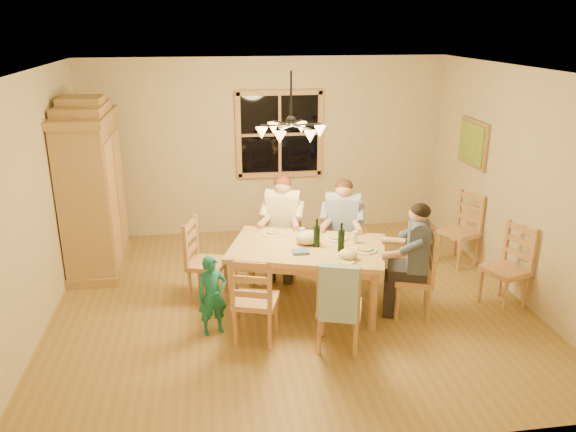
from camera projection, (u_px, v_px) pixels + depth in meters
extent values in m
plane|color=olive|center=(291.00, 301.00, 6.74)|extent=(5.50, 5.50, 0.00)
cube|color=white|center=(291.00, 70.00, 5.85)|extent=(5.50, 5.00, 0.02)
cube|color=#CDB391|center=(267.00, 147.00, 8.63)|extent=(5.50, 0.02, 2.70)
cube|color=#CDB391|center=(34.00, 205.00, 5.92)|extent=(0.02, 5.00, 2.70)
cube|color=#CDB391|center=(519.00, 184.00, 6.67)|extent=(0.02, 5.00, 2.70)
cube|color=black|center=(279.00, 134.00, 8.57)|extent=(1.20, 0.03, 1.20)
cube|color=tan|center=(280.00, 134.00, 8.56)|extent=(1.30, 0.06, 1.30)
cube|color=#9B7543|center=(473.00, 143.00, 7.71)|extent=(0.04, 0.78, 0.64)
cube|color=#1E6B2D|center=(471.00, 143.00, 7.70)|extent=(0.02, 0.68, 0.54)
cylinder|color=black|center=(291.00, 96.00, 5.94)|extent=(0.02, 0.02, 0.53)
sphere|color=black|center=(291.00, 121.00, 6.03)|extent=(0.12, 0.12, 0.12)
cylinder|color=black|center=(306.00, 124.00, 6.06)|extent=(0.34, 0.02, 0.02)
cone|color=#FFB259|center=(320.00, 131.00, 6.11)|extent=(0.13, 0.13, 0.12)
cylinder|color=black|center=(296.00, 122.00, 6.18)|extent=(0.19, 0.31, 0.02)
cone|color=#FFB259|center=(301.00, 127.00, 6.35)|extent=(0.13, 0.13, 0.12)
cylinder|color=black|center=(282.00, 123.00, 6.16)|extent=(0.19, 0.31, 0.02)
cone|color=#FFB259|center=(273.00, 128.00, 6.30)|extent=(0.13, 0.13, 0.12)
cylinder|color=black|center=(276.00, 125.00, 6.02)|extent=(0.34, 0.02, 0.02)
cone|color=#FFB259|center=(262.00, 133.00, 6.02)|extent=(0.13, 0.13, 0.12)
cylinder|color=black|center=(285.00, 127.00, 5.90)|extent=(0.19, 0.31, 0.02)
cone|color=#FFB259|center=(280.00, 138.00, 5.79)|extent=(0.13, 0.13, 0.12)
cylinder|color=black|center=(300.00, 127.00, 5.92)|extent=(0.19, 0.31, 0.02)
cone|color=#FFB259|center=(310.00, 137.00, 5.83)|extent=(0.13, 0.13, 0.12)
cube|color=#9B7543|center=(93.00, 197.00, 7.38)|extent=(0.60, 1.30, 2.00)
cube|color=#9B7543|center=(83.00, 117.00, 7.03)|extent=(0.66, 1.40, 0.10)
cube|color=#9B7543|center=(82.00, 109.00, 7.00)|extent=(0.58, 1.00, 0.12)
cube|color=#9B7543|center=(81.00, 101.00, 6.96)|extent=(0.52, 0.55, 0.10)
cube|color=tan|center=(113.00, 203.00, 7.11)|extent=(0.03, 0.55, 1.60)
cube|color=tan|center=(120.00, 189.00, 7.73)|extent=(0.03, 0.55, 1.60)
cube|color=#9B7543|center=(100.00, 262.00, 7.69)|extent=(0.66, 1.40, 0.12)
cube|color=tan|center=(308.00, 248.00, 6.41)|extent=(1.98, 1.54, 0.06)
cube|color=tan|center=(308.00, 255.00, 6.44)|extent=(1.79, 1.35, 0.10)
cylinder|color=tan|center=(234.00, 290.00, 6.25)|extent=(0.09, 0.09, 0.70)
cylinder|color=tan|center=(373.00, 301.00, 6.01)|extent=(0.09, 0.09, 0.70)
cylinder|color=tan|center=(251.00, 260.00, 7.05)|extent=(0.09, 0.09, 0.70)
cylinder|color=tan|center=(375.00, 268.00, 6.82)|extent=(0.09, 0.09, 0.70)
cube|color=tan|center=(283.00, 242.00, 7.33)|extent=(0.55, 0.53, 0.06)
cube|color=tan|center=(283.00, 223.00, 7.24)|extent=(0.38, 0.16, 0.54)
cube|color=tan|center=(342.00, 246.00, 7.21)|extent=(0.55, 0.53, 0.06)
cube|color=tan|center=(342.00, 226.00, 7.12)|extent=(0.38, 0.16, 0.54)
cube|color=tan|center=(256.00, 301.00, 5.80)|extent=(0.55, 0.53, 0.06)
cube|color=tan|center=(255.00, 277.00, 5.72)|extent=(0.38, 0.16, 0.54)
cube|color=tan|center=(339.00, 307.00, 5.67)|extent=(0.55, 0.53, 0.06)
cube|color=tan|center=(340.00, 283.00, 5.58)|extent=(0.38, 0.16, 0.54)
cube|color=tan|center=(207.00, 264.00, 6.69)|extent=(0.53, 0.55, 0.06)
cube|color=tan|center=(206.00, 243.00, 6.60)|extent=(0.16, 0.38, 0.54)
cube|color=tan|center=(414.00, 278.00, 6.31)|extent=(0.53, 0.55, 0.06)
cube|color=tan|center=(415.00, 256.00, 6.23)|extent=(0.16, 0.38, 0.54)
cube|color=beige|center=(283.00, 214.00, 7.20)|extent=(0.45, 0.33, 0.52)
cube|color=#262328|center=(283.00, 237.00, 7.31)|extent=(0.49, 0.52, 0.14)
sphere|color=tan|center=(283.00, 186.00, 7.08)|extent=(0.21, 0.21, 0.21)
ellipsoid|color=#592614|center=(283.00, 183.00, 7.07)|extent=(0.22, 0.22, 0.17)
cube|color=#384F9B|center=(343.00, 217.00, 7.08)|extent=(0.45, 0.33, 0.52)
cube|color=#262328|center=(342.00, 240.00, 7.19)|extent=(0.49, 0.52, 0.14)
sphere|color=tan|center=(344.00, 189.00, 6.96)|extent=(0.21, 0.21, 0.21)
ellipsoid|color=#381E11|center=(344.00, 186.00, 6.95)|extent=(0.22, 0.22, 0.17)
cube|color=#45516F|center=(416.00, 246.00, 6.19)|extent=(0.33, 0.45, 0.52)
cube|color=#262328|center=(414.00, 272.00, 6.29)|extent=(0.52, 0.49, 0.14)
sphere|color=tan|center=(419.00, 214.00, 6.06)|extent=(0.21, 0.21, 0.21)
ellipsoid|color=black|center=(419.00, 211.00, 6.05)|extent=(0.22, 0.22, 0.17)
cube|color=#92B3C6|center=(339.00, 294.00, 5.41)|extent=(0.39, 0.21, 0.58)
cylinder|color=black|center=(317.00, 233.00, 6.34)|extent=(0.08, 0.08, 0.33)
cylinder|color=black|center=(341.00, 237.00, 6.21)|extent=(0.08, 0.08, 0.33)
cylinder|color=white|center=(273.00, 234.00, 6.74)|extent=(0.26, 0.26, 0.02)
cylinder|color=white|center=(336.00, 238.00, 6.61)|extent=(0.26, 0.26, 0.02)
cylinder|color=white|center=(365.00, 250.00, 6.26)|extent=(0.26, 0.26, 0.02)
cylinder|color=silver|center=(302.00, 234.00, 6.58)|extent=(0.06, 0.06, 0.14)
cylinder|color=silver|center=(355.00, 237.00, 6.47)|extent=(0.06, 0.06, 0.14)
ellipsoid|color=beige|center=(348.00, 254.00, 6.03)|extent=(0.20, 0.20, 0.11)
cube|color=#526596|center=(301.00, 252.00, 6.20)|extent=(0.21, 0.19, 0.03)
ellipsoid|color=#C4BA8E|center=(308.00, 238.00, 6.44)|extent=(0.28, 0.22, 0.15)
imported|color=#1B7B6F|center=(212.00, 295.00, 5.93)|extent=(0.36, 0.28, 0.88)
cube|color=tan|center=(505.00, 271.00, 6.51)|extent=(0.55, 0.56, 0.06)
cube|color=tan|center=(508.00, 249.00, 6.42)|extent=(0.18, 0.37, 0.54)
cube|color=tan|center=(459.00, 233.00, 7.67)|extent=(0.57, 0.57, 0.06)
cube|color=tan|center=(461.00, 214.00, 7.58)|extent=(0.20, 0.37, 0.54)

